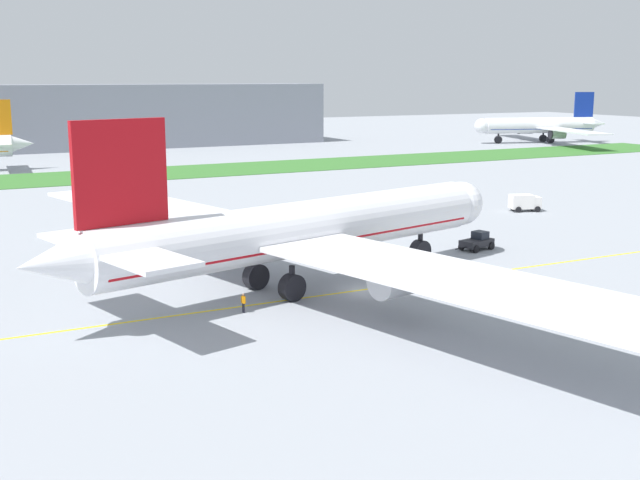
% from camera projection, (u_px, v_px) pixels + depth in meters
% --- Properties ---
extents(ground_plane, '(600.00, 600.00, 0.00)m').
position_uv_depth(ground_plane, '(364.00, 290.00, 77.31)').
color(ground_plane, '#9399A0').
rests_on(ground_plane, ground).
extents(apron_taxi_line, '(280.00, 0.36, 0.01)m').
position_uv_depth(apron_taxi_line, '(363.00, 290.00, 77.53)').
color(apron_taxi_line, yellow).
rests_on(apron_taxi_line, ground).
extents(grass_median_strip, '(320.00, 24.00, 0.10)m').
position_uv_depth(grass_median_strip, '(112.00, 176.00, 166.90)').
color(grass_median_strip, '#38722D').
rests_on(grass_median_strip, ground).
extents(airliner_foreground, '(52.68, 85.16, 16.87)m').
position_uv_depth(airliner_foreground, '(296.00, 231.00, 76.51)').
color(airliner_foreground, white).
rests_on(airliner_foreground, ground).
extents(pushback_tug, '(6.02, 3.30, 2.15)m').
position_uv_depth(pushback_tug, '(477.00, 241.00, 95.42)').
color(pushback_tug, '#26262B').
rests_on(pushback_tug, ground).
extents(ground_crew_wingwalker_port, '(0.28, 0.60, 1.72)m').
position_uv_depth(ground_crew_wingwalker_port, '(243.00, 301.00, 69.83)').
color(ground_crew_wingwalker_port, black).
rests_on(ground_crew_wingwalker_port, ground).
extents(traffic_cone_near_nose, '(0.36, 0.36, 0.58)m').
position_uv_depth(traffic_cone_near_nose, '(613.00, 298.00, 73.61)').
color(traffic_cone_near_nose, '#F2590C').
rests_on(traffic_cone_near_nose, ground).
extents(service_truck_baggage_loader, '(5.02, 3.78, 2.55)m').
position_uv_depth(service_truck_baggage_loader, '(525.00, 202.00, 122.69)').
color(service_truck_baggage_loader, white).
rests_on(service_truck_baggage_loader, ground).
extents(parked_airliner_far_right, '(42.15, 66.94, 15.50)m').
position_uv_depth(parked_airliner_far_right, '(541.00, 126.00, 249.77)').
color(parked_airliner_far_right, white).
rests_on(parked_airliner_far_right, ground).
extents(terminal_building, '(135.22, 20.00, 18.00)m').
position_uv_depth(terminal_building, '(97.00, 117.00, 229.63)').
color(terminal_building, gray).
rests_on(terminal_building, ground).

